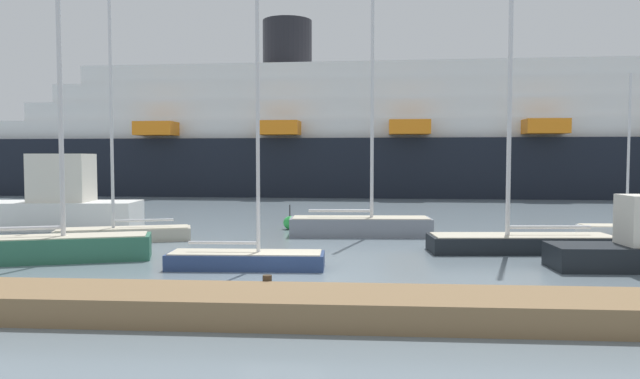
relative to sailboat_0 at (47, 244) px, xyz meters
The scene contains 11 objects.
ground_plane 9.51m from the sailboat_0, 15.22° to the right, with size 600.00×600.00×0.00m, color slate.
dock_pier 11.58m from the sailboat_0, 37.74° to the right, with size 27.57×2.53×0.79m.
sailboat_0 is the anchor object (origin of this frame).
sailboat_1 13.98m from the sailboat_0, 34.77° to the left, with size 6.92×2.21×11.66m.
sailboat_2 18.35m from the sailboat_0, 11.00° to the left, with size 7.58×2.51×11.66m.
sailboat_3 26.82m from the sailboat_0, 20.68° to the left, with size 5.29×1.56×7.98m.
sailboat_4 7.64m from the sailboat_0, ahead, with size 5.43×1.64×9.72m.
sailboat_5 5.36m from the sailboat_0, 82.47° to the left, with size 6.08×3.19×11.59m.
fishing_boat_0 10.71m from the sailboat_0, 116.48° to the left, with size 9.02×3.67×7.11m.
channel_buoy_1 12.92m from the sailboat_0, 53.40° to the left, with size 0.70×0.70×1.32m.
cruise_ship 47.47m from the sailboat_0, 62.20° to the left, with size 104.53×19.21×18.42m.
Camera 1 is at (2.46, -18.15, 3.80)m, focal length 32.99 mm.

